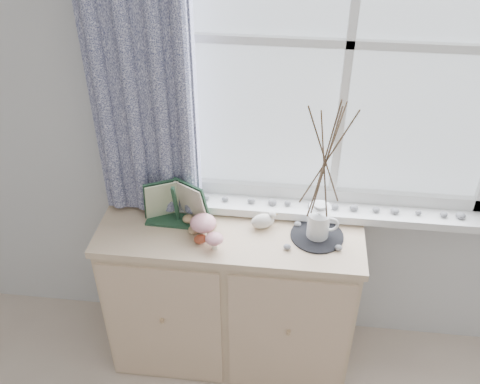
{
  "coord_description": "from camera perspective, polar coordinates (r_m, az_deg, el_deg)",
  "views": [
    {
      "loc": [
        0.11,
        -0.08,
        2.4
      ],
      "look_at": [
        -0.1,
        1.7,
        1.1
      ],
      "focal_mm": 40.0,
      "sensor_mm": 36.0,
      "label": 1
    }
  ],
  "objects": [
    {
      "name": "twig_pitcher",
      "position": [
        2.16,
        9.14,
        3.78
      ],
      "size": [
        0.28,
        0.28,
        0.73
      ],
      "rotation": [
        0.0,
        0.0,
        0.09
      ],
      "color": "silver",
      "rests_on": "crocheted_doily"
    },
    {
      "name": "botanical_book",
      "position": [
        2.38,
        -6.95,
        -1.46
      ],
      "size": [
        0.33,
        0.14,
        0.23
      ],
      "primitive_type": null,
      "rotation": [
        0.0,
        0.0,
        -0.03
      ],
      "color": "#1D3E29",
      "rests_on": "sideboard"
    },
    {
      "name": "sideboard",
      "position": [
        2.7,
        -0.96,
        -11.01
      ],
      "size": [
        1.2,
        0.45,
        0.85
      ],
      "color": "#C3AE88",
      "rests_on": "ground"
    },
    {
      "name": "songbird_figurine",
      "position": [
        2.41,
        2.43,
        -3.04
      ],
      "size": [
        0.16,
        0.12,
        0.08
      ],
      "primitive_type": null,
      "rotation": [
        0.0,
        0.0,
        0.4
      ],
      "color": "silver",
      "rests_on": "sideboard"
    },
    {
      "name": "sideboard_pebbles",
      "position": [
        2.39,
        6.23,
        -4.42
      ],
      "size": [
        0.33,
        0.23,
        0.02
      ],
      "color": "gray",
      "rests_on": "sideboard"
    },
    {
      "name": "wooden_eggs",
      "position": [
        2.39,
        -4.48,
        -3.88
      ],
      "size": [
        0.16,
        0.17,
        0.06
      ],
      "color": "tan",
      "rests_on": "sideboard"
    },
    {
      "name": "toadstool_cluster",
      "position": [
        2.33,
        -3.66,
        -3.79
      ],
      "size": [
        0.16,
        0.17,
        0.11
      ],
      "color": "white",
      "rests_on": "sideboard"
    },
    {
      "name": "crocheted_doily",
      "position": [
        2.4,
        8.21,
        -4.64
      ],
      "size": [
        0.24,
        0.24,
        0.01
      ],
      "primitive_type": "cylinder",
      "color": "black",
      "rests_on": "sideboard"
    }
  ]
}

